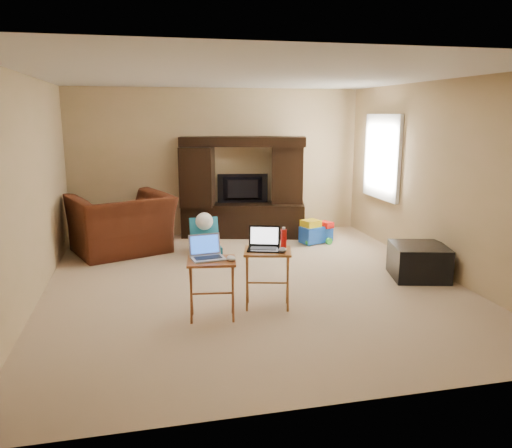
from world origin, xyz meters
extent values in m
plane|color=#CBAF8D|center=(0.00, 0.00, 0.00)|extent=(5.50, 5.50, 0.00)
plane|color=silver|center=(0.00, 0.00, 2.50)|extent=(5.50, 5.50, 0.00)
plane|color=tan|center=(0.00, 2.75, 1.25)|extent=(5.00, 0.00, 5.00)
plane|color=tan|center=(0.00, -2.75, 1.25)|extent=(5.00, 0.00, 5.00)
plane|color=tan|center=(-2.50, 0.00, 1.25)|extent=(0.00, 5.50, 5.50)
plane|color=tan|center=(2.50, 0.00, 1.25)|extent=(0.00, 5.50, 5.50)
plane|color=white|center=(2.48, 1.55, 1.40)|extent=(0.00, 1.20, 1.20)
cube|color=white|center=(2.46, 1.55, 1.40)|extent=(0.06, 1.14, 1.34)
cube|color=black|center=(0.38, 2.46, 0.85)|extent=(2.15, 1.03, 1.70)
imported|color=black|center=(0.38, 2.49, 0.82)|extent=(0.87, 0.25, 0.50)
imported|color=#4D2210|center=(-1.63, 1.81, 0.45)|extent=(1.71, 1.61, 0.89)
cube|color=black|center=(2.14, -0.26, 0.22)|extent=(0.81, 0.81, 0.43)
cube|color=#9A4C25|center=(-0.64, -0.99, 0.31)|extent=(0.53, 0.45, 0.63)
cube|color=#995225|center=(-0.01, -0.82, 0.32)|extent=(0.58, 0.51, 0.65)
cube|color=#AAAAAF|center=(-0.67, -0.96, 0.75)|extent=(0.36, 0.31, 0.24)
cube|color=black|center=(-0.05, -0.80, 0.77)|extent=(0.41, 0.37, 0.24)
ellipsoid|color=silver|center=(-0.45, -1.06, 0.66)|extent=(0.10, 0.14, 0.05)
ellipsoid|color=#444449|center=(0.12, -0.94, 0.67)|extent=(0.13, 0.15, 0.05)
cylinder|color=red|center=(0.19, -0.74, 0.75)|extent=(0.06, 0.06, 0.20)
camera|label=1|loc=(-1.27, -5.81, 2.07)|focal=35.00mm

